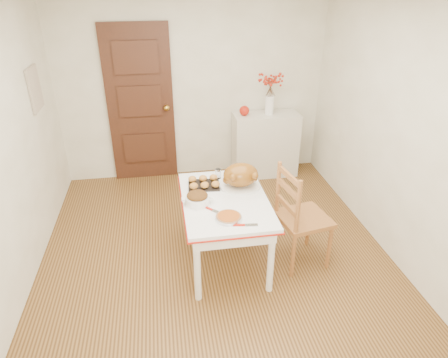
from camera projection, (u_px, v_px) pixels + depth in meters
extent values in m
cube|color=#442910|center=(216.00, 257.00, 4.05)|extent=(3.50, 4.00, 0.00)
cube|color=white|center=(193.00, 86.00, 5.22)|extent=(3.50, 0.00, 2.50)
cube|color=white|center=(282.00, 320.00, 1.72)|extent=(3.50, 0.00, 2.50)
cube|color=white|center=(1.00, 158.00, 3.21)|extent=(0.00, 4.00, 2.50)
cube|color=white|center=(400.00, 132.00, 3.72)|extent=(0.00, 4.00, 2.50)
cube|color=#401E12|center=(141.00, 106.00, 5.19)|extent=(0.85, 0.06, 2.06)
cube|color=#B5AB8B|center=(35.00, 89.00, 4.15)|extent=(0.03, 0.35, 0.45)
cube|color=beige|center=(265.00, 145.00, 5.54)|extent=(0.88, 0.39, 0.88)
sphere|color=#B21A0C|center=(244.00, 111.00, 5.26)|extent=(0.13, 0.13, 0.13)
cylinder|color=#A14814|center=(229.00, 217.00, 3.39)|extent=(0.28, 0.28, 0.05)
cylinder|color=white|center=(218.00, 174.00, 4.06)|extent=(0.06, 0.06, 0.10)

